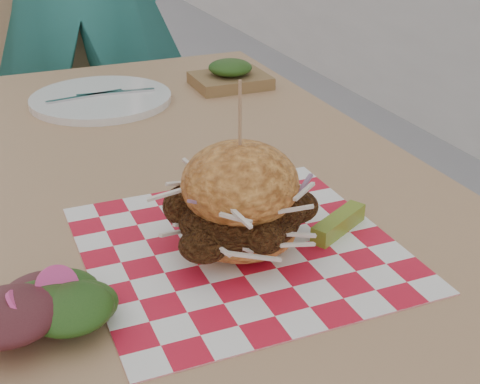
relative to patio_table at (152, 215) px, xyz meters
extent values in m
cube|color=tan|center=(0.00, 0.00, 0.06)|extent=(0.80, 1.20, 0.04)
cylinder|color=#333338|center=(0.34, 0.54, -0.32)|extent=(0.05, 0.05, 0.71)
cube|color=tan|center=(0.00, 0.95, -0.22)|extent=(0.46, 0.46, 0.04)
cube|color=tan|center=(-0.02, 1.15, 0.03)|extent=(0.42, 0.09, 0.50)
cylinder|color=#333338|center=(-0.16, 0.75, -0.46)|extent=(0.03, 0.03, 0.43)
cylinder|color=#333338|center=(0.20, 0.79, -0.46)|extent=(0.03, 0.03, 0.43)
cylinder|color=#333338|center=(-0.20, 1.11, -0.46)|extent=(0.03, 0.03, 0.43)
cylinder|color=#333338|center=(0.16, 1.15, -0.46)|extent=(0.03, 0.03, 0.43)
cube|color=red|center=(0.04, -0.27, 0.08)|extent=(0.36, 0.36, 0.00)
ellipsoid|color=#E99642|center=(0.04, -0.27, 0.10)|extent=(0.13, 0.13, 0.05)
ellipsoid|color=brown|center=(0.04, -0.27, 0.12)|extent=(0.15, 0.14, 0.07)
ellipsoid|color=#E99642|center=(0.04, -0.27, 0.16)|extent=(0.14, 0.14, 0.10)
cylinder|color=tan|center=(0.04, -0.27, 0.23)|extent=(0.00, 0.00, 0.10)
cube|color=olive|center=(0.17, -0.28, 0.09)|extent=(0.09, 0.07, 0.02)
ellipsoid|color=#3F1419|center=(-0.17, -0.34, 0.09)|extent=(0.08, 0.08, 0.03)
ellipsoid|color=#1B4112|center=(-0.18, -0.32, 0.09)|extent=(0.08, 0.08, 0.03)
ellipsoid|color=#1B4112|center=(-0.20, -0.31, 0.09)|extent=(0.08, 0.08, 0.03)
ellipsoid|color=#3F1419|center=(-0.22, -0.33, 0.09)|extent=(0.08, 0.08, 0.03)
ellipsoid|color=#1B4112|center=(-0.22, -0.35, 0.09)|extent=(0.08, 0.08, 0.03)
ellipsoid|color=#1B4112|center=(-0.20, -0.37, 0.09)|extent=(0.08, 0.08, 0.03)
ellipsoid|color=#3F1419|center=(-0.18, -0.36, 0.09)|extent=(0.08, 0.08, 0.03)
cylinder|color=#F8459C|center=(-0.18, -0.32, 0.11)|extent=(0.05, 0.05, 0.04)
cylinder|color=white|center=(0.00, 0.34, 0.09)|extent=(0.27, 0.27, 0.01)
cube|color=silver|center=(-0.03, 0.34, 0.09)|extent=(0.15, 0.03, 0.00)
cube|color=silver|center=(0.03, 0.34, 0.09)|extent=(0.15, 0.03, 0.00)
cube|color=olive|center=(0.27, 0.34, 0.09)|extent=(0.15, 0.12, 0.02)
ellipsoid|color=#1B4112|center=(0.27, 0.34, 0.12)|extent=(0.09, 0.09, 0.03)
camera|label=1|loc=(-0.23, -0.90, 0.49)|focal=50.00mm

